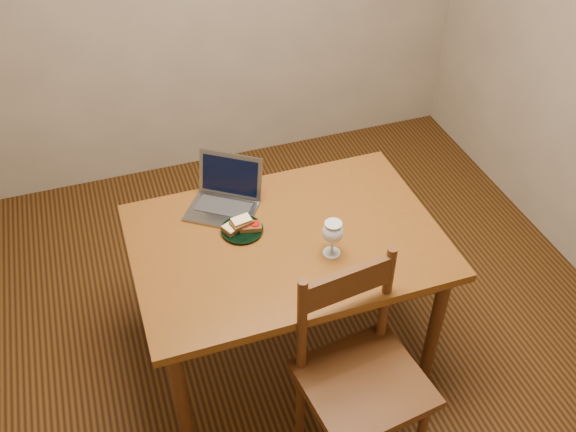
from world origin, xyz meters
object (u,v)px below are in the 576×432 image
object	(u,v)px
table	(287,253)
laptop	(226,194)
chair	(361,369)
milk_glass	(332,238)
plate	(242,230)

from	to	relation	value
table	laptop	world-z (taller)	laptop
chair	milk_glass	world-z (taller)	chair
milk_glass	chair	bearing A→B (deg)	-95.28
table	laptop	size ratio (longest dim) A/B	3.30
laptop	milk_glass	bearing A→B (deg)	-19.04
plate	laptop	distance (m)	0.21
chair	laptop	size ratio (longest dim) A/B	1.29
plate	laptop	world-z (taller)	laptop
milk_glass	laptop	xyz separation A→B (m)	(-0.33, 0.45, -0.03)
laptop	chair	bearing A→B (deg)	-37.08
plate	milk_glass	xyz separation A→B (m)	(0.31, -0.25, 0.08)
table	laptop	xyz separation A→B (m)	(-0.18, 0.30, 0.14)
chair	plate	world-z (taller)	chair
table	milk_glass	size ratio (longest dim) A/B	7.72
table	plate	world-z (taller)	plate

